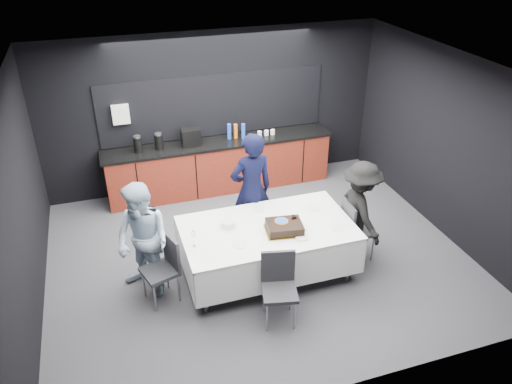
% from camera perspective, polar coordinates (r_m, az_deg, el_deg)
% --- Properties ---
extents(ground, '(6.00, 6.00, 0.00)m').
position_cam_1_polar(ground, '(7.50, 0.24, -7.34)').
color(ground, '#434348').
rests_on(ground, ground).
extents(room_shell, '(6.04, 5.04, 2.82)m').
position_cam_1_polar(room_shell, '(6.55, 0.27, 5.74)').
color(room_shell, white).
rests_on(room_shell, ground).
extents(kitchenette, '(4.10, 0.64, 2.05)m').
position_cam_1_polar(kitchenette, '(9.04, -4.26, 3.53)').
color(kitchenette, '#621A0F').
rests_on(kitchenette, ground).
extents(party_table, '(2.32, 1.32, 0.78)m').
position_cam_1_polar(party_table, '(6.82, 1.30, -4.97)').
color(party_table, '#99999E').
rests_on(party_table, ground).
extents(cake_assembly, '(0.55, 0.48, 0.16)m').
position_cam_1_polar(cake_assembly, '(6.63, 3.27, -4.02)').
color(cake_assembly, gold).
rests_on(cake_assembly, party_table).
extents(plate_stack, '(0.20, 0.20, 0.10)m').
position_cam_1_polar(plate_stack, '(6.72, -3.20, -3.64)').
color(plate_stack, white).
rests_on(plate_stack, party_table).
extents(loose_plate_near, '(0.21, 0.21, 0.01)m').
position_cam_1_polar(loose_plate_near, '(6.41, -1.85, -5.93)').
color(loose_plate_near, white).
rests_on(loose_plate_near, party_table).
extents(loose_plate_right_a, '(0.20, 0.20, 0.01)m').
position_cam_1_polar(loose_plate_right_a, '(7.18, 6.55, -1.87)').
color(loose_plate_right_a, white).
rests_on(loose_plate_right_a, party_table).
extents(loose_plate_right_b, '(0.21, 0.21, 0.01)m').
position_cam_1_polar(loose_plate_right_b, '(6.81, 9.20, -3.99)').
color(loose_plate_right_b, white).
rests_on(loose_plate_right_b, party_table).
extents(loose_plate_far, '(0.18, 0.18, 0.01)m').
position_cam_1_polar(loose_plate_far, '(7.12, 0.34, -1.94)').
color(loose_plate_far, white).
rests_on(loose_plate_far, party_table).
extents(fork_pile, '(0.15, 0.09, 0.02)m').
position_cam_1_polar(fork_pile, '(6.52, 5.26, -5.34)').
color(fork_pile, white).
rests_on(fork_pile, party_table).
extents(champagne_flute, '(0.06, 0.06, 0.22)m').
position_cam_1_polar(champagne_flute, '(6.34, -7.18, -4.97)').
color(champagne_flute, white).
rests_on(champagne_flute, party_table).
extents(chair_left, '(0.52, 0.52, 0.92)m').
position_cam_1_polar(chair_left, '(6.59, -10.40, -8.11)').
color(chair_left, '#2A2A2E').
rests_on(chair_left, ground).
extents(chair_right, '(0.44, 0.44, 0.92)m').
position_cam_1_polar(chair_right, '(7.34, 11.15, -3.83)').
color(chair_right, '#2A2A2E').
rests_on(chair_right, ground).
extents(chair_near, '(0.50, 0.50, 0.92)m').
position_cam_1_polar(chair_near, '(6.21, 2.62, -10.28)').
color(chair_near, '#2A2A2E').
rests_on(chair_near, ground).
extents(person_center, '(0.70, 0.50, 1.81)m').
position_cam_1_polar(person_center, '(7.35, -0.53, 0.22)').
color(person_center, black).
rests_on(person_center, ground).
extents(person_left, '(0.97, 1.00, 1.62)m').
position_cam_1_polar(person_left, '(6.57, -12.77, -5.52)').
color(person_left, '#A4BBCF').
rests_on(person_left, ground).
extents(person_right, '(0.58, 0.98, 1.51)m').
position_cam_1_polar(person_right, '(7.28, 11.76, -2.12)').
color(person_right, black).
rests_on(person_right, ground).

